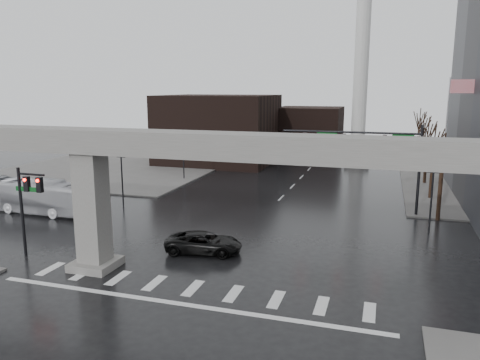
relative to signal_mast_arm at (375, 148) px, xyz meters
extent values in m
plane|color=black|center=(-8.99, -18.80, -5.83)|extent=(160.00, 160.00, 0.00)
cube|color=slate|center=(-34.99, 17.20, -5.75)|extent=(28.00, 36.00, 0.15)
cube|color=gray|center=(-8.99, -18.80, 2.17)|extent=(48.00, 2.20, 1.40)
cube|color=gray|center=(-15.99, -18.80, -2.18)|extent=(1.60, 1.60, 7.30)
cube|color=gray|center=(-15.99, -18.80, -5.58)|extent=(2.60, 2.60, 0.50)
cube|color=black|center=(-22.99, 23.20, -0.83)|extent=(16.00, 14.00, 10.00)
cube|color=black|center=(-10.99, 33.20, -1.83)|extent=(10.00, 10.00, 8.00)
cylinder|color=silver|center=(-2.99, 27.20, 9.17)|extent=(2.00, 2.00, 30.00)
cylinder|color=gray|center=(-2.99, 27.20, -5.23)|extent=(3.60, 3.60, 1.20)
cylinder|color=black|center=(3.81, 0.00, -1.83)|extent=(0.24, 0.24, 8.00)
cylinder|color=black|center=(-2.19, 0.00, 1.37)|extent=(12.00, 0.18, 0.18)
cube|color=black|center=(0.81, 0.00, 0.72)|extent=(0.35, 0.30, 1.00)
cube|color=black|center=(-2.69, 0.00, 0.72)|extent=(0.35, 0.30, 1.00)
cube|color=black|center=(-6.19, 0.00, 0.72)|extent=(0.35, 0.30, 1.00)
sphere|color=#FF0C05|center=(0.81, -0.18, 1.02)|extent=(0.20, 0.20, 0.20)
cube|color=#0C541A|center=(2.31, 0.00, 1.17)|extent=(1.80, 0.05, 0.35)
cube|color=#0C541A|center=(-4.19, 0.00, 1.17)|extent=(1.80, 0.05, 0.35)
cylinder|color=black|center=(-21.79, -18.30, -2.83)|extent=(0.20, 0.20, 6.00)
cylinder|color=black|center=(-20.79, -18.30, -0.23)|extent=(2.00, 0.14, 0.14)
cube|color=black|center=(-21.19, -18.30, -0.88)|extent=(0.35, 0.30, 1.00)
cube|color=black|center=(-20.19, -18.30, -0.88)|extent=(0.35, 0.30, 1.00)
cube|color=#0C541A|center=(-21.29, -18.30, -1.23)|extent=(1.60, 0.05, 0.30)
cylinder|color=silver|center=(6.01, 3.20, 0.17)|extent=(0.12, 0.12, 12.00)
cube|color=red|center=(7.01, 3.20, 5.37)|extent=(2.00, 0.03, 1.20)
cylinder|color=black|center=(4.51, -4.80, -3.43)|extent=(0.14, 0.14, 4.80)
cube|color=black|center=(4.51, -4.80, -1.08)|extent=(0.90, 0.06, 0.06)
sphere|color=silver|center=(4.06, -4.80, -0.88)|extent=(0.32, 0.32, 0.32)
sphere|color=silver|center=(4.96, -4.80, -0.88)|extent=(0.32, 0.32, 0.32)
cylinder|color=black|center=(4.51, 9.20, -3.43)|extent=(0.14, 0.14, 4.80)
cube|color=black|center=(4.51, 9.20, -1.08)|extent=(0.90, 0.06, 0.06)
sphere|color=silver|center=(4.06, 9.20, -0.88)|extent=(0.32, 0.32, 0.32)
sphere|color=silver|center=(4.96, 9.20, -0.88)|extent=(0.32, 0.32, 0.32)
cylinder|color=black|center=(4.51, 23.20, -3.43)|extent=(0.14, 0.14, 4.80)
cube|color=black|center=(4.51, 23.20, -1.08)|extent=(0.90, 0.06, 0.06)
sphere|color=silver|center=(4.06, 23.20, -0.88)|extent=(0.32, 0.32, 0.32)
sphere|color=silver|center=(4.96, 23.20, -0.88)|extent=(0.32, 0.32, 0.32)
cylinder|color=black|center=(-22.49, -4.80, -3.43)|extent=(0.14, 0.14, 4.80)
cube|color=black|center=(-22.49, -4.80, -1.08)|extent=(0.90, 0.06, 0.06)
sphere|color=silver|center=(-22.94, -4.80, -0.88)|extent=(0.32, 0.32, 0.32)
sphere|color=silver|center=(-22.04, -4.80, -0.88)|extent=(0.32, 0.32, 0.32)
cylinder|color=black|center=(-22.49, 9.20, -3.43)|extent=(0.14, 0.14, 4.80)
cube|color=black|center=(-22.49, 9.20, -1.08)|extent=(0.90, 0.06, 0.06)
sphere|color=silver|center=(-22.94, 9.20, -0.88)|extent=(0.32, 0.32, 0.32)
sphere|color=silver|center=(-22.04, 9.20, -0.88)|extent=(0.32, 0.32, 0.32)
cylinder|color=black|center=(-22.49, 23.20, -3.43)|extent=(0.14, 0.14, 4.80)
cube|color=black|center=(-22.49, 23.20, -1.08)|extent=(0.90, 0.06, 0.06)
sphere|color=silver|center=(-22.94, 23.20, -0.88)|extent=(0.32, 0.32, 0.32)
sphere|color=silver|center=(-22.04, 23.20, -0.88)|extent=(0.32, 0.32, 0.32)
cylinder|color=black|center=(5.51, -0.80, -3.55)|extent=(0.34, 0.34, 4.55)
cylinder|color=black|center=(5.51, -0.80, 0.18)|extent=(0.12, 1.52, 2.98)
cylinder|color=black|center=(6.01, -0.55, -0.05)|extent=(0.83, 1.14, 2.51)
cylinder|color=black|center=(5.51, 7.20, -3.50)|extent=(0.34, 0.34, 4.66)
cylinder|color=black|center=(5.51, 7.20, 0.32)|extent=(0.12, 1.55, 3.05)
cylinder|color=black|center=(6.01, 7.45, 0.08)|extent=(0.85, 1.16, 2.57)
cylinder|color=black|center=(5.51, 15.20, -3.45)|extent=(0.34, 0.34, 4.76)
cylinder|color=black|center=(5.51, 15.20, 0.46)|extent=(0.12, 1.59, 3.11)
cylinder|color=black|center=(6.01, 15.45, 0.22)|extent=(0.86, 1.18, 2.62)
cylinder|color=black|center=(5.51, 23.20, -3.40)|extent=(0.34, 0.34, 4.87)
cylinder|color=black|center=(5.51, 23.20, 0.60)|extent=(0.12, 1.62, 3.18)
cylinder|color=black|center=(6.01, 23.45, 0.35)|extent=(0.88, 1.20, 2.68)
cylinder|color=black|center=(5.51, 31.20, -3.34)|extent=(0.34, 0.34, 4.97)
cylinder|color=black|center=(5.51, 31.20, 0.74)|extent=(0.12, 1.65, 3.25)
cylinder|color=black|center=(6.01, 31.45, 0.48)|extent=(0.89, 1.23, 2.74)
imported|color=black|center=(-10.53, -14.27, -5.11)|extent=(5.48, 3.17, 1.44)
imported|color=silver|center=(-28.83, -9.01, -4.30)|extent=(11.09, 3.21, 3.05)
camera|label=1|loc=(0.88, -42.50, 5.26)|focal=35.00mm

